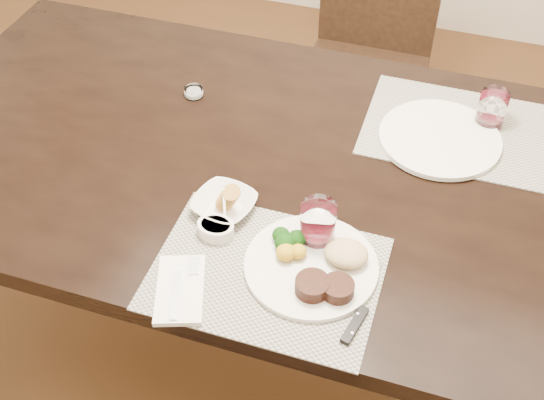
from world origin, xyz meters
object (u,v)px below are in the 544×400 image
(cracker_bowl, at_px, (224,204))
(far_plate, at_px, (440,138))
(wine_glass_near, at_px, (318,225))
(chair_far, at_px, (369,47))
(steak_knife, at_px, (358,315))
(dinner_plate, at_px, (317,265))

(cracker_bowl, relative_size, far_plate, 0.52)
(cracker_bowl, xyz_separation_m, wine_glass_near, (0.22, -0.02, 0.03))
(chair_far, bearing_deg, steak_knife, -79.85)
(steak_knife, height_order, cracker_bowl, cracker_bowl)
(steak_knife, distance_m, far_plate, 0.58)
(far_plate, bearing_deg, wine_glass_near, -116.23)
(chair_far, relative_size, wine_glass_near, 8.79)
(steak_knife, bearing_deg, wine_glass_near, 140.05)
(dinner_plate, distance_m, steak_knife, 0.14)
(chair_far, distance_m, dinner_plate, 1.27)
(chair_far, relative_size, steak_knife, 4.17)
(chair_far, xyz_separation_m, wine_glass_near, (0.11, -1.15, 0.30))
(wine_glass_near, relative_size, far_plate, 0.34)
(steak_knife, distance_m, cracker_bowl, 0.39)
(steak_knife, xyz_separation_m, far_plate, (0.07, 0.57, 0.00))
(dinner_plate, relative_size, wine_glass_near, 2.69)
(chair_far, height_order, wine_glass_near, chair_far)
(steak_knife, bearing_deg, chair_far, 112.63)
(chair_far, distance_m, steak_knife, 1.36)
(wine_glass_near, bearing_deg, far_plate, 63.77)
(steak_knife, bearing_deg, cracker_bowl, 163.85)
(dinner_plate, xyz_separation_m, far_plate, (0.18, 0.49, -0.01))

